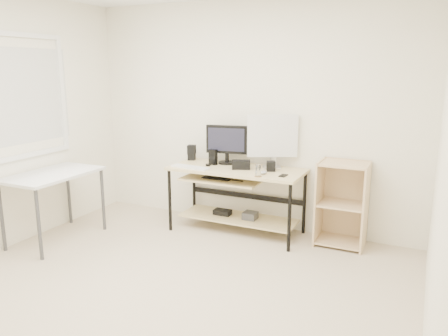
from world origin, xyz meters
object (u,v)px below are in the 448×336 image
desk (235,186)px  white_imac (272,137)px  side_table (53,180)px  black_monitor (227,142)px  shelf_unit (343,203)px  audio_controller (213,157)px

desk → white_imac: white_imac is taller
desk → side_table: (-1.65, -1.06, 0.13)m
side_table → white_imac: size_ratio=1.69×
side_table → black_monitor: (1.48, 1.23, 0.34)m
shelf_unit → desk: bearing=-172.2°
white_imac → audio_controller: 0.72m
desk → side_table: 1.97m
black_monitor → white_imac: white_imac is taller
black_monitor → side_table: bearing=-150.3°
side_table → shelf_unit: 3.09m
audio_controller → side_table: bearing=-132.9°
white_imac → shelf_unit: bearing=-26.4°
black_monitor → audio_controller: 0.24m
side_table → white_imac: bearing=31.5°
desk → audio_controller: bearing=171.2°
shelf_unit → white_imac: (-0.81, 0.02, 0.64)m
shelf_unit → side_table: bearing=-156.7°
black_monitor → audio_controller: bearing=-143.4°
desk → black_monitor: black_monitor is taller
desk → side_table: size_ratio=1.50×
white_imac → desk: bearing=-178.7°
desk → black_monitor: 0.53m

